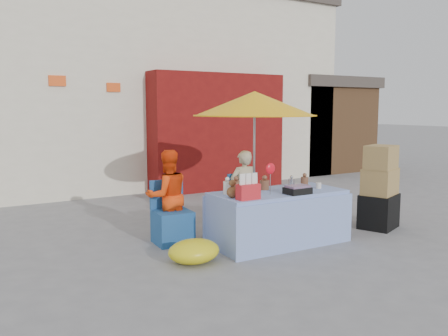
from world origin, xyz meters
TOP-DOWN VIEW (x-y plane):
  - ground at (0.00, 0.00)m, footprint 80.00×80.00m
  - backdrop at (0.52, 7.52)m, footprint 14.00×8.00m
  - market_table at (0.66, -0.01)m, footprint 1.89×0.92m
  - chair_left at (-0.57, 0.73)m, footprint 0.51×0.50m
  - chair_right at (0.68, 0.73)m, footprint 0.51×0.50m
  - vendor_orange at (-0.57, 0.87)m, footprint 0.65×0.52m
  - vendor_beige at (0.68, 0.87)m, footprint 0.46×0.32m
  - umbrella at (0.98, 1.02)m, footprint 1.90×1.90m
  - box_stack at (2.49, -0.16)m, footprint 0.71×0.65m
  - tarp_bundle at (-0.71, -0.17)m, footprint 0.77×0.69m

SIDE VIEW (x-z plane):
  - ground at x=0.00m, z-range 0.00..0.00m
  - tarp_bundle at x=-0.71m, z-range 0.00..0.29m
  - chair_left at x=-0.57m, z-range -0.17..0.68m
  - chair_right at x=0.68m, z-range -0.17..0.68m
  - market_table at x=0.66m, z-range -0.20..0.93m
  - box_stack at x=2.49m, z-range -0.05..1.23m
  - vendor_beige at x=0.68m, z-range 0.00..1.20m
  - vendor_orange at x=-0.57m, z-range 0.00..1.27m
  - umbrella at x=0.98m, z-range 0.85..2.94m
  - backdrop at x=0.52m, z-range -0.80..7.00m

